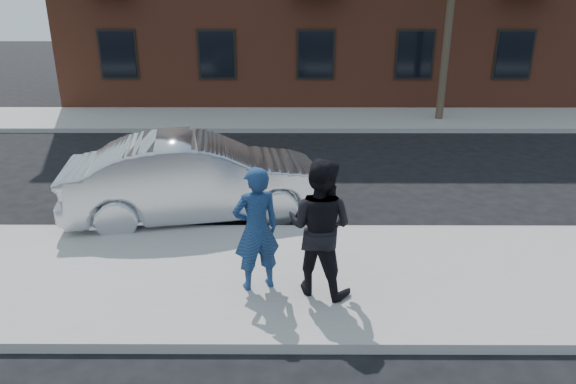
{
  "coord_description": "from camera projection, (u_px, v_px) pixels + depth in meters",
  "views": [
    {
      "loc": [
        -0.89,
        -7.3,
        4.17
      ],
      "look_at": [
        -0.92,
        0.4,
        1.28
      ],
      "focal_mm": 32.0,
      "sensor_mm": 36.0,
      "label": 1
    }
  ],
  "objects": [
    {
      "name": "man_peacoat",
      "position": [
        320.0,
        227.0,
        7.22
      ],
      "size": [
        1.22,
        1.11,
        2.02
      ],
      "rotation": [
        0.0,
        0.0,
        2.7
      ],
      "color": "black",
      "rests_on": "near_sidewalk"
    },
    {
      "name": "man_hoodie",
      "position": [
        256.0,
        229.0,
        7.34
      ],
      "size": [
        0.8,
        0.66,
        1.88
      ],
      "rotation": [
        0.0,
        0.0,
        3.5
      ],
      "color": "navy",
      "rests_on": "near_sidewalk"
    },
    {
      "name": "ground",
      "position": [
        344.0,
        274.0,
        8.3
      ],
      "size": [
        100.0,
        100.0,
        0.0
      ],
      "primitive_type": "plane",
      "color": "black",
      "rests_on": "ground"
    },
    {
      "name": "near_curb",
      "position": [
        336.0,
        230.0,
        9.72
      ],
      "size": [
        50.0,
        0.1,
        0.15
      ],
      "primitive_type": "cube",
      "color": "#999691",
      "rests_on": "ground"
    },
    {
      "name": "silver_sedan",
      "position": [
        199.0,
        178.0,
        10.2
      ],
      "size": [
        5.38,
        2.78,
        1.69
      ],
      "primitive_type": "imported",
      "rotation": [
        0.0,
        0.0,
        1.77
      ],
      "color": "#B7BABF",
      "rests_on": "ground"
    },
    {
      "name": "near_sidewalk",
      "position": [
        346.0,
        278.0,
        8.04
      ],
      "size": [
        50.0,
        3.5,
        0.15
      ],
      "primitive_type": "cube",
      "color": "#989590",
      "rests_on": "ground"
    },
    {
      "name": "far_sidewalk",
      "position": [
        314.0,
        119.0,
        18.8
      ],
      "size": [
        50.0,
        3.5,
        0.15
      ],
      "primitive_type": "cube",
      "color": "#989590",
      "rests_on": "ground"
    },
    {
      "name": "far_curb",
      "position": [
        316.0,
        131.0,
        17.12
      ],
      "size": [
        50.0,
        0.1,
        0.15
      ],
      "primitive_type": "cube",
      "color": "#999691",
      "rests_on": "ground"
    }
  ]
}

